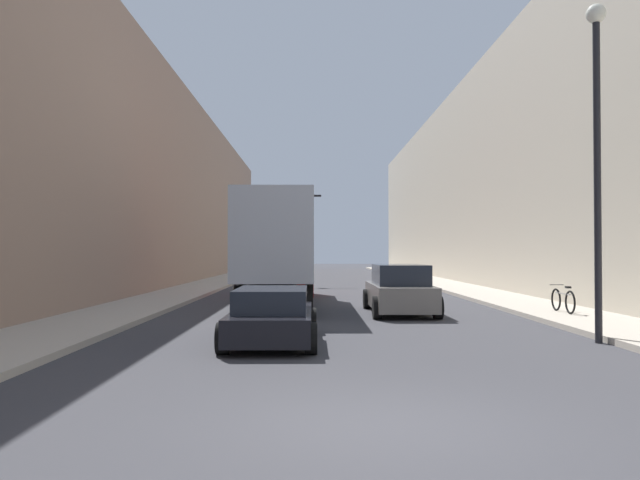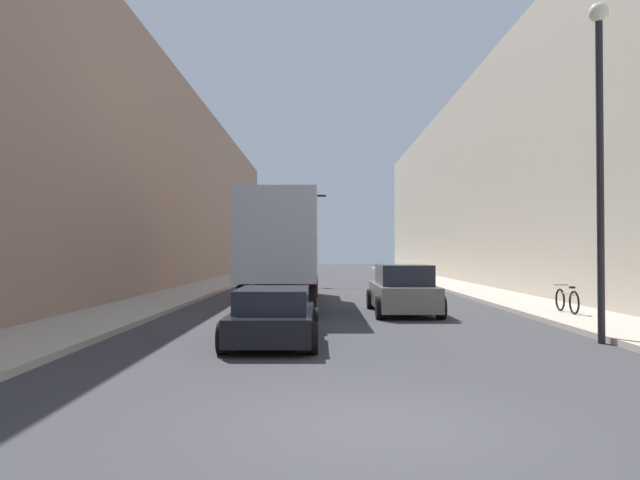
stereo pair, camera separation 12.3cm
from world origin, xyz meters
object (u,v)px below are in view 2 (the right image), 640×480
object	(u,v)px
traffic_signal_gantry	(258,220)
street_lamp	(596,128)
semi_truck	(282,247)
parked_bicycle	(564,300)
suv_car	(400,290)
sedan_car	(271,316)

from	to	relation	value
traffic_signal_gantry	street_lamp	xyz separation A→B (m)	(9.88, -24.22, 0.84)
semi_truck	street_lamp	distance (m)	13.14
street_lamp	parked_bicycle	world-z (taller)	street_lamp
suv_car	traffic_signal_gantry	xyz separation A→B (m)	(-6.34, 17.47, 3.22)
traffic_signal_gantry	parked_bicycle	world-z (taller)	traffic_signal_gantry
suv_car	parked_bicycle	size ratio (longest dim) A/B	2.66
semi_truck	traffic_signal_gantry	distance (m)	14.15
street_lamp	parked_bicycle	bearing A→B (deg)	75.55
suv_car	street_lamp	world-z (taller)	street_lamp
sedan_car	parked_bicycle	world-z (taller)	sedan_car
semi_truck	suv_car	world-z (taller)	semi_truck
traffic_signal_gantry	semi_truck	bearing A→B (deg)	-80.85
semi_truck	street_lamp	world-z (taller)	street_lamp
sedan_car	street_lamp	world-z (taller)	street_lamp
suv_car	parked_bicycle	bearing A→B (deg)	-13.90
semi_truck	parked_bicycle	distance (m)	10.42
sedan_car	street_lamp	xyz separation A→B (m)	(7.33, -0.16, 4.24)
suv_car	semi_truck	bearing A→B (deg)	138.70
traffic_signal_gantry	suv_car	bearing A→B (deg)	-70.05
street_lamp	parked_bicycle	xyz separation A→B (m)	(1.42, 5.52, -4.30)
semi_truck	sedan_car	bearing A→B (deg)	-88.21
semi_truck	parked_bicycle	bearing A→B (deg)	-28.07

